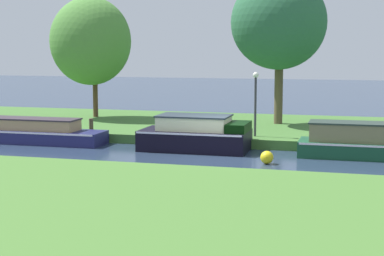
{
  "coord_description": "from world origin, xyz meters",
  "views": [
    {
      "loc": [
        5.04,
        -22.59,
        4.11
      ],
      "look_at": [
        -1.49,
        1.2,
        0.9
      ],
      "focal_mm": 57.64,
      "sensor_mm": 36.0,
      "label": 1
    }
  ],
  "objects": [
    {
      "name": "forest_narrowboat",
      "position": [
        5.9,
        1.2,
        0.57
      ],
      "size": [
        6.39,
        1.7,
        1.34
      ],
      "color": "#16462B",
      "rests_on": "ground_plane"
    },
    {
      "name": "channel_buoy",
      "position": [
        1.89,
        -1.02,
        0.24
      ],
      "size": [
        0.47,
        0.47,
        0.47
      ],
      "primitive_type": "sphere",
      "color": "yellow",
      "rests_on": "ground_plane"
    },
    {
      "name": "riverbank_near",
      "position": [
        0.0,
        -9.0,
        0.2
      ],
      "size": [
        72.0,
        10.0,
        0.4
      ],
      "primitive_type": "cube",
      "color": "#44712E",
      "rests_on": "ground_plane"
    },
    {
      "name": "ground_plane",
      "position": [
        0.0,
        0.0,
        0.0
      ],
      "size": [
        120.0,
        120.0,
        0.0
      ],
      "primitive_type": "plane",
      "color": "#26354D"
    },
    {
      "name": "willow_tree_left",
      "position": [
        -8.81,
        7.6,
        4.46
      ],
      "size": [
        4.4,
        3.6,
        6.39
      ],
      "color": "brown",
      "rests_on": "riverbank_far"
    },
    {
      "name": "riverbank_far",
      "position": [
        0.0,
        7.0,
        0.2
      ],
      "size": [
        72.0,
        10.0,
        0.4
      ],
      "primitive_type": "cube",
      "color": "#3E6B2E",
      "rests_on": "ground_plane"
    },
    {
      "name": "mooring_post_far",
      "position": [
        -3.0,
        2.35,
        0.72
      ],
      "size": [
        0.16,
        0.16,
        0.64
      ],
      "primitive_type": "cylinder",
      "color": "#48322A",
      "rests_on": "riverbank_far"
    },
    {
      "name": "mooring_post_near",
      "position": [
        -6.45,
        2.35,
        0.7
      ],
      "size": [
        0.19,
        0.19,
        0.61
      ],
      "primitive_type": "cylinder",
      "color": "#423929",
      "rests_on": "riverbank_far"
    },
    {
      "name": "willow_tree_centre",
      "position": [
        1.15,
        7.24,
        5.31
      ],
      "size": [
        4.58,
        4.09,
        7.2
      ],
      "color": "brown",
      "rests_on": "riverbank_far"
    },
    {
      "name": "lamp_post",
      "position": [
        0.78,
        3.01,
        2.12
      ],
      "size": [
        0.24,
        0.24,
        2.71
      ],
      "color": "#333338",
      "rests_on": "riverbank_far"
    },
    {
      "name": "navy_barge",
      "position": [
        -9.23,
        1.2,
        0.48
      ],
      "size": [
        7.34,
        1.58,
        1.09
      ],
      "color": "navy",
      "rests_on": "ground_plane"
    },
    {
      "name": "black_cruiser",
      "position": [
        -1.3,
        1.2,
        0.63
      ],
      "size": [
        4.35,
        2.14,
        1.43
      ],
      "color": "black",
      "rests_on": "ground_plane"
    }
  ]
}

